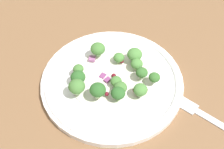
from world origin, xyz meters
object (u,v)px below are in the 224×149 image
object	(u,v)px
broccoli_floret_0	(118,93)
broccoli_floret_2	(116,81)
plate	(112,81)
fork	(220,124)
broccoli_floret_1	(97,49)

from	to	relation	value
broccoli_floret_0	broccoli_floret_2	xyz separation A→B (cm)	(-1.07, -2.85, -0.48)
plate	broccoli_floret_0	size ratio (longest dim) A/B	10.43
broccoli_floret_0	plate	bearing A→B (deg)	-102.65
broccoli_floret_2	fork	size ratio (longest dim) A/B	0.12
broccoli_floret_2	fork	distance (cm)	19.17
broccoli_floret_2	broccoli_floret_0	bearing A→B (deg)	69.42
fork	broccoli_floret_2	bearing A→B (deg)	-48.87
plate	broccoli_floret_0	bearing A→B (deg)	77.35
broccoli_floret_0	fork	xyz separation A→B (cm)	(-13.59, 11.49, -2.75)
broccoli_floret_1	fork	distance (cm)	25.87
broccoli_floret_2	fork	world-z (taller)	broccoli_floret_2
plate	broccoli_floret_1	bearing A→B (deg)	-88.58
broccoli_floret_2	plate	bearing A→B (deg)	-87.71
broccoli_floret_0	fork	distance (cm)	18.01
broccoli_floret_1	broccoli_floret_2	world-z (taller)	broccoli_floret_1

